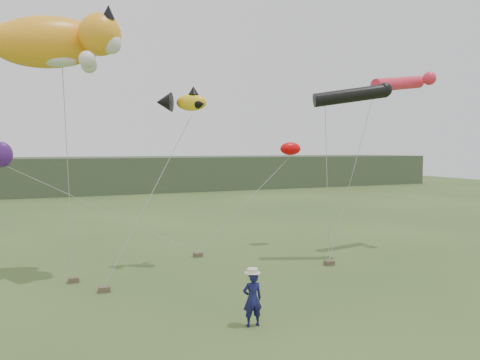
# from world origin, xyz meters

# --- Properties ---
(ground) EXTENTS (120.00, 120.00, 0.00)m
(ground) POSITION_xyz_m (0.00, 0.00, 0.00)
(ground) COLOR #385123
(ground) RESTS_ON ground
(headland) EXTENTS (90.00, 13.00, 4.00)m
(headland) POSITION_xyz_m (-3.11, 44.69, 1.92)
(headland) COLOR #2D3D28
(headland) RESTS_ON ground
(festival_attendant) EXTENTS (0.60, 0.41, 1.57)m
(festival_attendant) POSITION_xyz_m (0.22, -0.48, 0.79)
(festival_attendant) COLOR #131547
(festival_attendant) RESTS_ON ground
(sandbag_anchors) EXTENTS (15.71, 4.52, 0.20)m
(sandbag_anchors) POSITION_xyz_m (-1.82, 5.47, 0.10)
(sandbag_anchors) COLOR brown
(sandbag_anchors) RESTS_ON ground
(cat_kite) EXTENTS (5.68, 3.09, 2.55)m
(cat_kite) POSITION_xyz_m (-4.42, 6.98, 9.13)
(cat_kite) COLOR #FFA01B
(cat_kite) RESTS_ON ground
(fish_kite) EXTENTS (2.29, 1.51, 1.10)m
(fish_kite) POSITION_xyz_m (0.24, 6.76, 7.00)
(fish_kite) COLOR yellow
(fish_kite) RESTS_ON ground
(tube_kites) EXTENTS (7.14, 2.54, 1.99)m
(tube_kites) POSITION_xyz_m (9.71, 5.61, 7.91)
(tube_kites) COLOR black
(tube_kites) RESTS_ON ground
(misc_kites) EXTENTS (14.63, 3.01, 1.18)m
(misc_kites) POSITION_xyz_m (-1.05, 10.38, 4.90)
(misc_kites) COLOR #E80407
(misc_kites) RESTS_ON ground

